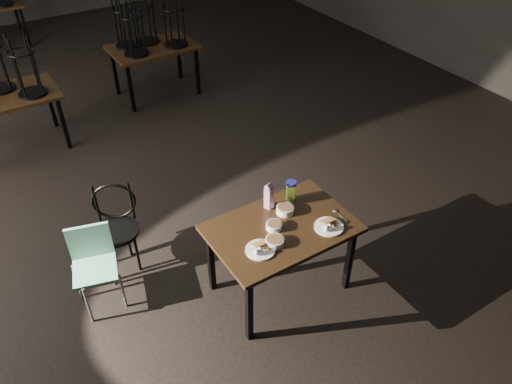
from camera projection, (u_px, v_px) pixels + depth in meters
main_table at (281, 234)px, 4.20m from camera, size 1.20×0.80×0.75m
plate_left at (260, 249)px, 3.91m from camera, size 0.24×0.24×0.08m
plate_right at (329, 226)px, 4.12m from camera, size 0.24×0.24×0.08m
bowl_near at (274, 226)px, 4.11m from camera, size 0.13×0.13×0.05m
bowl_far at (285, 209)px, 4.27m from camera, size 0.15×0.15×0.06m
bowl_big at (275, 241)px, 3.97m from camera, size 0.15×0.15×0.05m
juice_carton at (269, 197)px, 4.27m from camera, size 0.08×0.08×0.26m
water_bottle at (291, 191)px, 4.35m from camera, size 0.12×0.12×0.20m
spoon at (336, 212)px, 4.29m from camera, size 0.04×0.19×0.01m
bentwood_chair at (116, 222)px, 4.54m from camera, size 0.47×0.46×0.87m
school_chair at (94, 261)px, 4.23m from camera, size 0.44×0.44×0.78m
bg_table_left at (4, 94)px, 5.95m from camera, size 1.20×0.80×1.48m
bg_table_right at (150, 43)px, 7.11m from camera, size 1.20×0.80×1.48m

